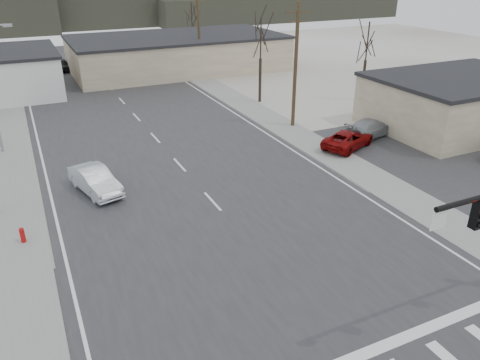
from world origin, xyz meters
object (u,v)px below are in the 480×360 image
at_px(sedan_crossing, 95,180).
at_px(car_parked_silver, 371,128).
at_px(car_far_b, 61,65).
at_px(fire_hydrant, 22,235).
at_px(car_parked_red, 348,139).
at_px(car_far_a, 121,65).

xyz_separation_m(sedan_crossing, car_parked_silver, (21.62, 0.78, -0.06)).
bearing_deg(car_parked_silver, car_far_b, 12.54).
distance_m(sedan_crossing, car_far_b, 37.50).
distance_m(fire_hydrant, car_parked_red, 23.02).
height_order(sedan_crossing, car_parked_silver, sedan_crossing).
bearing_deg(sedan_crossing, car_far_b, 71.57).
height_order(car_far_a, car_far_b, car_far_a).
bearing_deg(car_far_b, car_far_a, -27.79).
bearing_deg(car_far_a, car_parked_red, 104.61).
relative_size(car_far_b, car_parked_red, 0.89).
height_order(sedan_crossing, car_parked_red, sedan_crossing).
bearing_deg(car_far_b, car_parked_silver, -61.05).
relative_size(sedan_crossing, car_far_b, 1.08).
xyz_separation_m(sedan_crossing, car_far_b, (2.16, 37.44, -0.03)).
xyz_separation_m(fire_hydrant, car_parked_red, (22.71, 3.73, 0.25)).
bearing_deg(car_parked_red, fire_hydrant, 76.18).
relative_size(fire_hydrant, car_parked_red, 0.18).
xyz_separation_m(car_far_a, car_far_b, (-6.85, 3.76, -0.06)).
bearing_deg(car_parked_red, car_parked_silver, -91.51).
bearing_deg(car_far_b, car_parked_red, -65.80).
distance_m(car_far_a, car_parked_silver, 35.23).
height_order(car_far_a, car_parked_silver, car_far_a).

